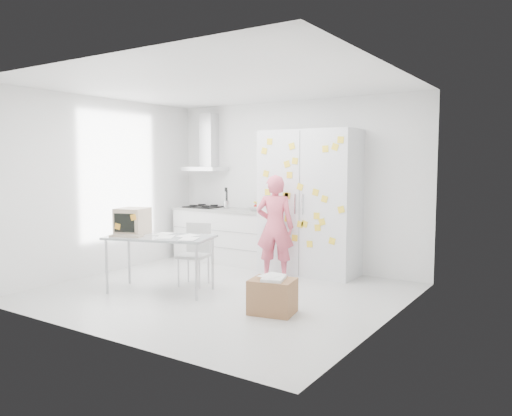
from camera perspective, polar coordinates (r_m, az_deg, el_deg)
The scene contains 10 objects.
floor at distance 6.70m, azimuth -4.14°, elevation -9.68°, with size 4.50×4.00×0.02m, color silver.
walls at distance 7.07m, azimuth -0.66°, elevation 2.30°, with size 4.52×4.01×2.70m.
ceiling at distance 6.55m, azimuth -4.30°, elevation 13.90°, with size 4.50×4.00×0.02m, color white.
counter_run at distance 8.64m, azimuth -3.64°, elevation -3.03°, with size 1.84×0.63×1.28m.
range_hood at distance 8.94m, azimuth -5.50°, elevation 6.79°, with size 0.70×0.48×1.01m.
tall_cabinet at distance 7.68m, azimuth 6.12°, elevation 0.63°, with size 1.50×0.68×2.20m.
person at distance 7.34m, azimuth 2.18°, elevation -2.17°, with size 0.56×0.37×1.53m, color #DF566C.
desk at distance 6.85m, azimuth -12.88°, elevation -2.28°, with size 1.52×1.07×1.10m.
chair at distance 7.07m, azimuth -6.93°, elevation -4.78°, with size 0.48×0.48×0.86m.
cardboard_box at distance 5.75m, azimuth 1.90°, elevation -9.98°, with size 0.56×0.48×0.43m.
Camera 1 is at (3.93, -5.14, 1.71)m, focal length 35.00 mm.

